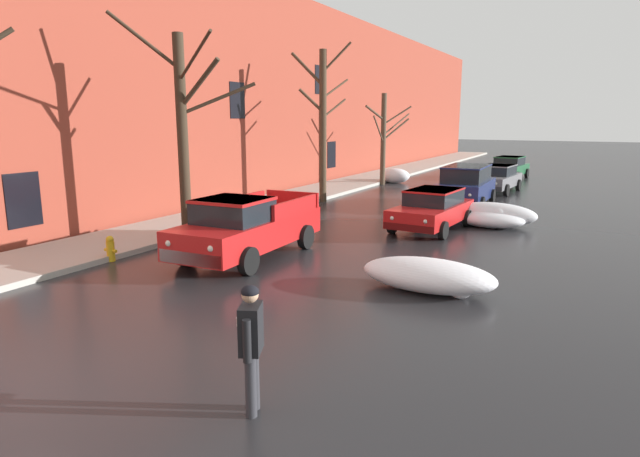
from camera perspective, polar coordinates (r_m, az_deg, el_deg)
The scene contains 18 objects.
left_sidewalk_slab at distance 25.96m, azimuth -3.21°, elevation 3.19°, with size 3.06×80.00×0.16m, color #A8A399.
brick_townhouse_facade at distance 26.82m, azimuth -7.17°, elevation 14.11°, with size 0.63×80.00×10.18m.
snow_bank_near_corner_left at distance 21.66m, azimuth -4.49°, elevation 2.38°, with size 3.20×1.44×0.83m.
snow_bank_along_left_kerb at distance 20.31m, azimuth 17.68°, elevation 0.96°, with size 2.41×1.28×0.74m.
snow_bank_mid_block_left at distance 33.21m, azimuth 7.79°, elevation 5.50°, with size 1.78×1.11×0.88m.
snow_bank_near_corner_right at distance 20.70m, azimuth 17.70°, elevation 1.46°, with size 3.11×1.18×0.84m.
snow_bank_along_right_kerb at distance 20.82m, azimuth -4.29°, elevation 1.90°, with size 2.40×1.50×0.75m.
snow_bank_far_right_pile at distance 12.47m, azimuth 11.34°, elevation -4.90°, with size 3.07×1.49×0.73m.
bare_tree_second_along_sidewalk at distance 17.36m, azimuth -14.20°, elevation 10.10°, with size 3.70×2.56×6.91m.
bare_tree_mid_block at distance 25.20m, azimuth 0.26°, elevation 11.27°, with size 2.79×2.58×7.19m.
bare_tree_far_down_block at distance 32.16m, azimuth 6.78°, elevation 9.62°, with size 1.98×3.73×5.27m.
pickup_truck_red_approaching_near_lane at distance 15.15m, azimuth -7.78°, elevation 0.18°, with size 2.34×5.29×1.76m.
sedan_red_parked_kerbside_close at distance 19.29m, azimuth 11.74°, elevation 2.09°, with size 2.20×4.25×1.42m.
suv_darkblue_parked_kerbside_mid at distance 24.72m, azimuth 15.13°, elevation 4.51°, with size 2.18×4.34×1.82m.
sedan_grey_parked_far_down_block at distance 30.31m, azimuth 18.09°, elevation 5.12°, with size 2.25×4.33×1.42m.
sedan_green_queued_behind_truck at distance 37.40m, azimuth 19.29°, elevation 6.15°, with size 2.25×4.30×1.42m.
pedestrian_with_coffee at distance 7.18m, azimuth -7.29°, elevation -11.50°, with size 0.49×0.62×1.76m.
fire_hydrant at distance 15.82m, azimuth -21.24°, elevation -1.97°, with size 0.42×0.22×0.71m.
Camera 1 is at (7.36, -4.01, 3.83)m, focal length 30.32 mm.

